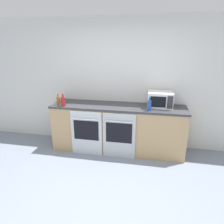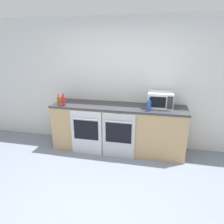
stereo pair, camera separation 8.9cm
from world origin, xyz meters
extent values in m
plane|color=gray|center=(0.00, 0.00, 0.00)|extent=(16.00, 16.00, 0.00)
cube|color=silver|center=(0.00, 1.94, 1.30)|extent=(10.00, 0.06, 2.60)
cube|color=tan|center=(0.00, 1.60, 0.45)|extent=(2.60, 0.63, 0.90)
cube|color=#38383D|center=(0.00, 1.60, 0.92)|extent=(2.62, 0.65, 0.04)
cube|color=silver|center=(-0.55, 1.27, 0.44)|extent=(0.61, 0.03, 0.88)
cube|color=black|center=(-0.55, 1.25, 0.51)|extent=(0.49, 0.01, 0.39)
cylinder|color=silver|center=(-0.55, 1.23, 0.74)|extent=(0.50, 0.02, 0.02)
cube|color=#B7BABF|center=(0.08, 1.27, 0.44)|extent=(0.61, 0.03, 0.88)
cube|color=black|center=(0.08, 1.25, 0.51)|extent=(0.49, 0.01, 0.39)
cylinder|color=#B7BABF|center=(0.08, 1.23, 0.74)|extent=(0.50, 0.02, 0.02)
cube|color=silver|center=(0.80, 1.68, 1.08)|extent=(0.46, 0.40, 0.29)
cube|color=black|center=(0.75, 1.48, 1.08)|extent=(0.28, 0.01, 0.20)
cube|color=#2D2D33|center=(0.96, 1.48, 1.08)|extent=(0.10, 0.01, 0.23)
cylinder|color=#234793|center=(0.60, 1.38, 1.03)|extent=(0.07, 0.07, 0.18)
cylinder|color=#234793|center=(0.60, 1.38, 1.16)|extent=(0.03, 0.03, 0.07)
cylinder|color=#8C5114|center=(-1.15, 1.42, 1.02)|extent=(0.07, 0.07, 0.16)
cylinder|color=#8C5114|center=(-1.15, 1.42, 1.13)|extent=(0.03, 0.03, 0.06)
cylinder|color=maroon|center=(-1.03, 1.36, 1.03)|extent=(0.08, 0.08, 0.17)
cylinder|color=maroon|center=(-1.03, 1.36, 1.15)|extent=(0.03, 0.03, 0.07)
camera|label=1|loc=(0.61, -2.09, 2.03)|focal=32.00mm
camera|label=2|loc=(0.69, -2.07, 2.03)|focal=32.00mm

